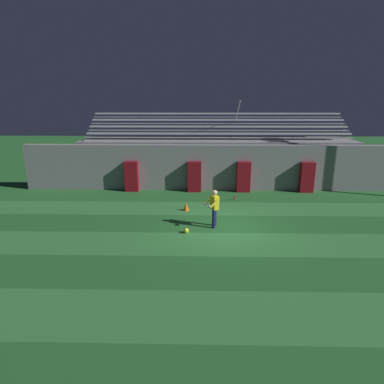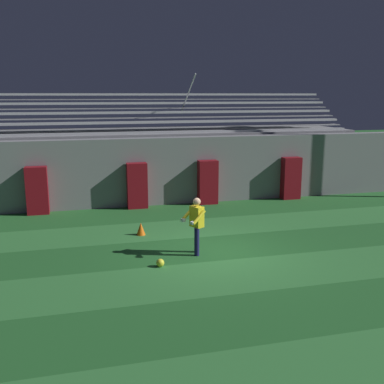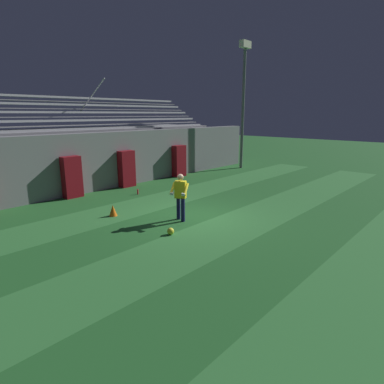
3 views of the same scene
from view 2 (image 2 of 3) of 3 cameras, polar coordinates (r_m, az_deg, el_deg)
The scene contains 14 objects.
ground_plane at distance 13.24m, azimuth 2.99°, elevation -7.79°, with size 80.00×80.00×0.00m, color #236028.
turf_stripe_near at distance 8.30m, azimuth 16.26°, elevation -21.36°, with size 28.00×2.16×0.01m, color #337A38.
turf_stripe_mid at distance 11.76m, azimuth 5.45°, elevation -10.46°, with size 28.00×2.16×0.01m, color #337A38.
turf_stripe_far at distance 15.65m, azimuth 0.12°, elevation -4.57°, with size 28.00×2.16×0.01m, color #337A38.
back_wall at distance 19.01m, azimuth -2.77°, elevation 2.74°, with size 24.00×0.60×2.80m, color gray.
padding_pillar_gate_left at distance 18.32m, azimuth -6.99°, elevation 0.80°, with size 0.81×0.44×1.85m, color maroon.
padding_pillar_gate_right at distance 18.92m, azimuth 2.01°, elevation 1.25°, with size 0.81×0.44×1.85m, color maroon.
padding_pillar_far_left at distance 18.25m, azimuth -19.07°, elevation 0.17°, with size 0.81×0.44×1.85m, color maroon.
padding_pillar_far_right at distance 20.31m, azimuth 12.45°, elevation 1.73°, with size 0.81×0.44×1.85m, color maroon.
bleacher_stand at distance 21.26m, azimuth -4.04°, elevation 4.02°, with size 18.00×4.05×5.43m.
goalkeeper at distance 12.89m, azimuth 0.56°, elevation -3.86°, with size 0.69×0.73×1.67m.
soccer_ball at distance 12.24m, azimuth -4.06°, elevation -8.96°, with size 0.22×0.22×0.22m, color yellow.
traffic_cone at distance 14.93m, azimuth -6.52°, elevation -4.66°, with size 0.30×0.30×0.42m, color orange.
water_bottle at distance 17.30m, azimuth 1.41°, elevation -2.54°, with size 0.07×0.07×0.24m, color red.
Camera 2 is at (-3.73, -11.87, 4.53)m, focal length 42.00 mm.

